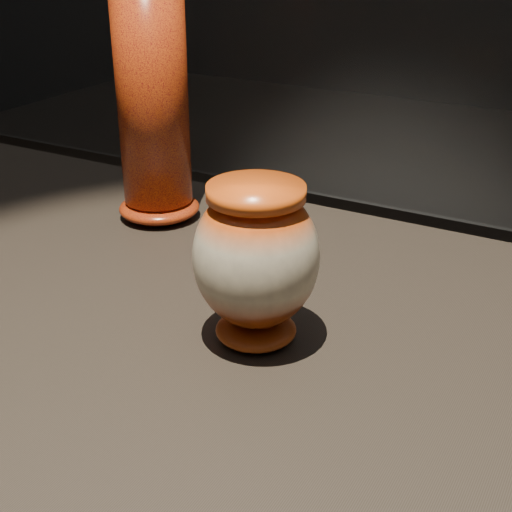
# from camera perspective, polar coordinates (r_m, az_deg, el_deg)

# --- Properties ---
(main_vase) EXTENTS (0.14, 0.14, 0.19)m
(main_vase) POSITION_cam_1_polar(r_m,az_deg,el_deg) (0.78, 0.00, -0.23)
(main_vase) COLOR maroon
(main_vase) RESTS_ON display_plinth
(tall_vase) EXTENTS (0.17, 0.17, 0.41)m
(tall_vase) POSITION_cam_1_polar(r_m,az_deg,el_deg) (1.11, -8.29, 12.62)
(tall_vase) COLOR #D44F0E
(tall_vase) RESTS_ON display_plinth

